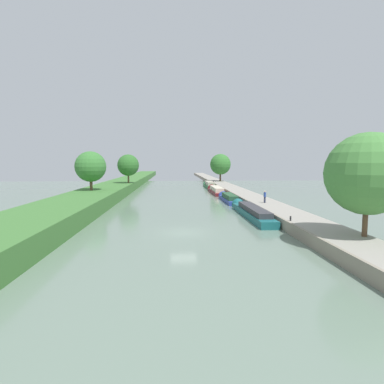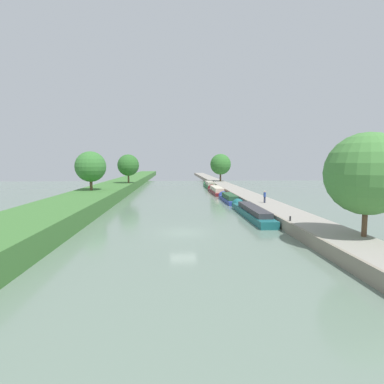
# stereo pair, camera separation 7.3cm
# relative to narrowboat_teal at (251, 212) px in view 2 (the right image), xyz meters

# --- Properties ---
(ground_plane) EXTENTS (160.00, 160.00, 0.00)m
(ground_plane) POSITION_rel_narrowboat_teal_xyz_m (-8.57, -8.27, -0.58)
(ground_plane) COLOR slate
(left_grassy_bank) EXTENTS (7.56, 260.00, 1.96)m
(left_grassy_bank) POSITION_rel_narrowboat_teal_xyz_m (-22.33, -8.27, 0.40)
(left_grassy_bank) COLOR #3D7033
(left_grassy_bank) RESTS_ON ground_plane
(right_towpath) EXTENTS (4.18, 260.00, 1.04)m
(right_towpath) POSITION_rel_narrowboat_teal_xyz_m (3.50, -8.27, -0.06)
(right_towpath) COLOR gray
(right_towpath) RESTS_ON ground_plane
(stone_quay) EXTENTS (0.25, 260.00, 1.09)m
(stone_quay) POSITION_rel_narrowboat_teal_xyz_m (1.28, -8.27, -0.03)
(stone_quay) COLOR gray
(stone_quay) RESTS_ON ground_plane
(narrowboat_teal) EXTENTS (1.90, 15.42, 1.89)m
(narrowboat_teal) POSITION_rel_narrowboat_teal_xyz_m (0.00, 0.00, 0.00)
(narrowboat_teal) COLOR #195B60
(narrowboat_teal) RESTS_ON ground_plane
(narrowboat_blue) EXTENTS (1.82, 11.46, 1.89)m
(narrowboat_blue) POSITION_rel_narrowboat_teal_xyz_m (-0.16, 14.68, -0.05)
(narrowboat_blue) COLOR #283D93
(narrowboat_blue) RESTS_ON ground_plane
(narrowboat_maroon) EXTENTS (2.14, 14.58, 2.15)m
(narrowboat_maroon) POSITION_rel_narrowboat_teal_xyz_m (-0.34, 29.02, -0.02)
(narrowboat_maroon) COLOR maroon
(narrowboat_maroon) RESTS_ON ground_plane
(narrowboat_green) EXTENTS (2.07, 12.32, 2.21)m
(narrowboat_green) POSITION_rel_narrowboat_teal_xyz_m (-0.15, 43.23, 0.07)
(narrowboat_green) COLOR #1E6033
(narrowboat_green) RESTS_ON ground_plane
(tree_rightbank_near) EXTENTS (6.16, 6.16, 7.84)m
(tree_rightbank_near) POSITION_rel_narrowboat_teal_xyz_m (4.94, -14.81, 5.22)
(tree_rightbank_near) COLOR brown
(tree_rightbank_near) RESTS_ON right_towpath
(tree_rightbank_midnear) EXTENTS (6.02, 6.02, 7.96)m
(tree_rightbank_midnear) POSITION_rel_narrowboat_teal_xyz_m (4.22, 52.41, 5.40)
(tree_rightbank_midnear) COLOR #4C3828
(tree_rightbank_midnear) RESTS_ON right_towpath
(tree_leftbank_downstream) EXTENTS (4.78, 4.78, 6.40)m
(tree_leftbank_downstream) POSITION_rel_narrowboat_teal_xyz_m (-19.56, 32.49, 5.38)
(tree_leftbank_downstream) COLOR brown
(tree_leftbank_downstream) RESTS_ON left_grassy_bank
(tree_leftbank_upstream) EXTENTS (5.07, 5.07, 6.48)m
(tree_leftbank_upstream) POSITION_rel_narrowboat_teal_xyz_m (-23.23, 15.15, 5.31)
(tree_leftbank_upstream) COLOR brown
(tree_leftbank_upstream) RESTS_ON left_grassy_bank
(person_walking) EXTENTS (0.34, 0.34, 1.66)m
(person_walking) POSITION_rel_narrowboat_teal_xyz_m (3.10, 4.60, 1.34)
(person_walking) COLOR #282D42
(person_walking) RESTS_ON right_towpath
(mooring_bollard_near) EXTENTS (0.16, 0.16, 0.45)m
(mooring_bollard_near) POSITION_rel_narrowboat_teal_xyz_m (1.71, -8.40, 0.69)
(mooring_bollard_near) COLOR black
(mooring_bollard_near) RESTS_ON right_towpath
(mooring_bollard_far) EXTENTS (0.16, 0.16, 0.45)m
(mooring_bollard_far) POSITION_rel_narrowboat_teal_xyz_m (1.71, 48.39, 0.69)
(mooring_bollard_far) COLOR black
(mooring_bollard_far) RESTS_ON right_towpath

